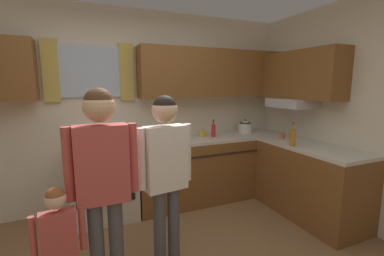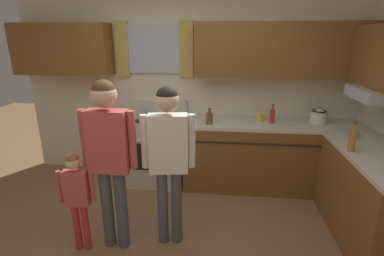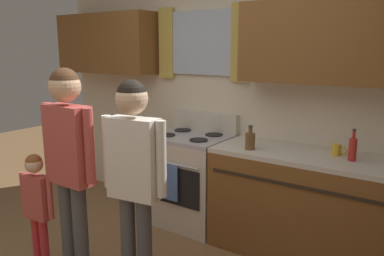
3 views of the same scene
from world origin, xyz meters
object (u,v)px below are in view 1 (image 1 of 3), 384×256
Objects in this scene: stove_oven at (104,180)px; cup_terracotta at (281,136)px; stovetop_kettle at (245,127)px; small_child at (59,240)px; bottle_oil_amber at (293,137)px; adult_in_plaid at (166,165)px; bottle_sauce_red at (213,130)px; adult_holding_child at (103,172)px; bottle_squat_brown at (163,137)px; mug_mustard_yellow at (202,133)px.

cup_terracotta is (2.28, -0.52, 0.47)m from stove_oven.
stovetop_kettle is 2.93m from small_child.
adult_in_plaid is at bearing -168.60° from bottle_oil_amber.
adult_holding_child reaches higher than bottle_sauce_red.
stove_oven reaches higher than cup_terracotta.
bottle_oil_amber is 1.40× the size of bottle_squat_brown.
bottle_sauce_red is 2.41m from small_child.
mug_mustard_yellow is (-0.91, 0.59, 0.01)m from cup_terracotta.
adult_holding_child reaches higher than bottle_oil_amber.
adult_in_plaid reaches higher than bottle_oil_amber.
bottle_squat_brown reaches higher than mug_mustard_yellow.
stovetop_kettle reaches higher than stove_oven.
adult_in_plaid is at bearing 13.07° from adult_holding_child.
bottle_oil_amber is 0.29× the size of small_child.
bottle_squat_brown is 0.21× the size of small_child.
stove_oven is 1.51m from small_child.
bottle_sauce_red is 0.25× the size of small_child.
stove_oven is 4.02× the size of stovetop_kettle.
adult_holding_child reaches higher than cup_terracotta.
adult_in_plaid is 0.91m from small_child.
stovetop_kettle is at bearing 37.70° from adult_in_plaid.
stovetop_kettle is at bearing 7.63° from bottle_sauce_red.
stove_oven is 2.38m from cup_terracotta.
bottle_oil_amber is 2.59m from small_child.
adult_in_plaid is at bearing -158.97° from cup_terracotta.
stovetop_kettle is (-0.18, 0.58, 0.06)m from cup_terracotta.
stovetop_kettle is (2.09, 0.06, 0.53)m from stove_oven.
bottle_oil_amber is 2.25m from adult_holding_child.
adult_in_plaid is at bearing -131.84° from bottle_sauce_red.
stove_oven is at bearing 167.05° from cup_terracotta.
bottle_squat_brown is 1.71× the size of mug_mustard_yellow.
bottle_sauce_red is at bearing -172.37° from stovetop_kettle.
bottle_squat_brown is 0.69m from mug_mustard_yellow.
bottle_squat_brown is 0.13× the size of adult_holding_child.
adult_in_plaid is 1.58× the size of small_child.
bottle_oil_amber reaches higher than mug_mustard_yellow.
adult_holding_child is at bearing -140.05° from bottle_sauce_red.
stovetop_kettle reaches higher than small_child.
stove_oven is at bearing 85.98° from adult_holding_child.
adult_holding_child is at bearing -166.93° from adult_in_plaid.
mug_mustard_yellow is at bearing 127.47° from bottle_oil_amber.
mug_mustard_yellow is at bearing 18.57° from bottle_squat_brown.
cup_terracotta is at bearing -32.96° from mug_mustard_yellow.
bottle_oil_amber reaches higher than bottle_squat_brown.
bottle_sauce_red reaches higher than cup_terracotta.
mug_mustard_yellow is at bearing 147.04° from cup_terracotta.
adult_holding_child is (-2.20, -0.46, 0.00)m from bottle_oil_amber.
stovetop_kettle is at bearing 107.59° from cup_terracotta.
bottle_squat_brown is (-0.79, -0.13, -0.02)m from bottle_sauce_red.
stovetop_kettle reaches higher than mug_mustard_yellow.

